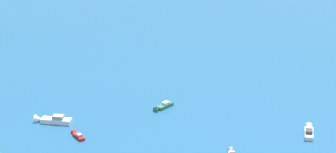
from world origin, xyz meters
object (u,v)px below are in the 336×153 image
(motorboat_far_port, at_px, (77,135))
(motorboat_mid_cluster, at_px, (163,107))
(motorboat_far_stbd, at_px, (51,120))
(motorboat_near_centre, at_px, (309,132))

(motorboat_far_port, height_order, motorboat_mid_cluster, motorboat_mid_cluster)
(motorboat_far_stbd, distance_m, motorboat_mid_cluster, 33.58)
(motorboat_far_port, xyz_separation_m, motorboat_mid_cluster, (30.66, 0.69, 0.11))
(motorboat_far_stbd, bearing_deg, motorboat_far_port, -87.25)
(motorboat_far_port, distance_m, motorboat_mid_cluster, 30.66)
(motorboat_far_port, bearing_deg, motorboat_mid_cluster, 1.29)
(motorboat_far_port, bearing_deg, motorboat_far_stbd, 92.75)
(motorboat_far_port, relative_size, motorboat_mid_cluster, 0.80)
(motorboat_near_centre, bearing_deg, motorboat_mid_cluster, 115.92)
(motorboat_near_centre, xyz_separation_m, motorboat_mid_cluster, (-19.37, 39.87, -0.11))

